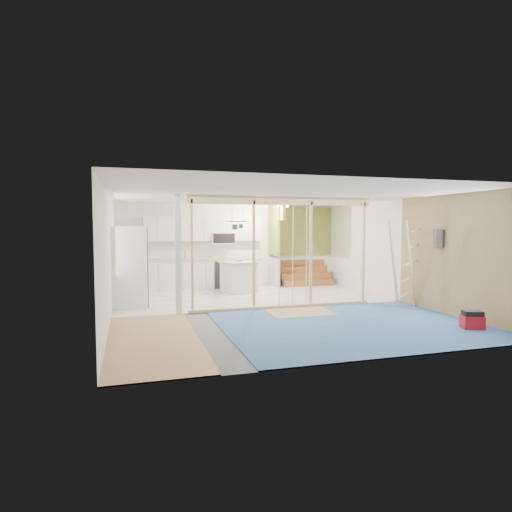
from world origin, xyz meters
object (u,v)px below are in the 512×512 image
object	(u,v)px
island	(239,277)
toolbox	(472,320)
ladder	(404,264)
fridge	(129,267)

from	to	relation	value
island	toolbox	distance (m)	6.39
island	ladder	bearing A→B (deg)	-60.87
ladder	fridge	bearing A→B (deg)	141.75
island	ladder	distance (m)	4.67
fridge	ladder	size ratio (longest dim) A/B	0.94
fridge	toolbox	size ratio (longest dim) A/B	4.36
toolbox	fridge	bearing A→B (deg)	165.70
toolbox	ladder	size ratio (longest dim) A/B	0.22
fridge	toolbox	distance (m)	7.41
fridge	ladder	world-z (taller)	ladder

